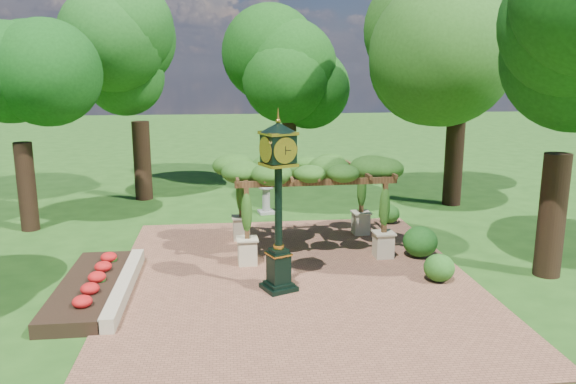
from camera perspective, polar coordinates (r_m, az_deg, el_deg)
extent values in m
plane|color=#1E4714|center=(15.21, 1.10, -10.16)|extent=(120.00, 120.00, 0.00)
cube|color=brown|center=(16.12, 0.62, -8.74)|extent=(10.00, 12.00, 0.04)
cube|color=#C6B793|center=(15.71, -16.24, -9.14)|extent=(0.35, 5.00, 0.40)
cube|color=red|center=(15.90, -19.48, -9.18)|extent=(1.50, 5.00, 0.36)
cube|color=black|center=(15.29, -0.95, -9.64)|extent=(1.05, 1.05, 0.12)
cube|color=black|center=(15.09, -0.95, -7.73)|extent=(0.66, 0.66, 0.90)
cube|color=orange|center=(14.96, -0.96, -6.29)|extent=(0.74, 0.74, 0.04)
cylinder|color=black|center=(14.59, -0.98, -1.44)|extent=(0.26, 0.26, 2.31)
cube|color=black|center=(14.31, -1.00, 4.41)|extent=(0.92, 0.92, 0.70)
cylinder|color=beige|center=(13.99, -0.29, 4.23)|extent=(0.57, 0.26, 0.60)
cone|color=black|center=(14.24, -1.01, 6.61)|extent=(1.18, 1.18, 0.25)
sphere|color=orange|center=(14.23, -1.01, 7.21)|extent=(0.14, 0.14, 0.14)
cube|color=beige|center=(17.11, -4.16, -6.06)|extent=(0.58, 0.58, 0.77)
cube|color=#50351B|center=(16.76, -4.22, -2.11)|extent=(0.14, 0.14, 1.58)
cube|color=beige|center=(17.93, 9.65, -5.34)|extent=(0.58, 0.58, 0.77)
cube|color=#50351B|center=(17.59, 9.80, -1.56)|extent=(0.14, 0.14, 1.58)
cube|color=beige|center=(19.55, -4.76, -3.70)|extent=(0.58, 0.58, 0.77)
cube|color=#50351B|center=(19.25, -4.82, -0.21)|extent=(0.14, 0.14, 1.58)
cube|color=beige|center=(20.27, 7.40, -3.17)|extent=(0.58, 0.58, 0.77)
cube|color=#50351B|center=(19.98, 7.50, 0.19)|extent=(0.14, 0.14, 1.58)
cube|color=#50351B|center=(16.86, 2.99, 0.99)|extent=(4.96, 0.30, 0.19)
cube|color=#50351B|center=(19.33, 1.47, 2.48)|extent=(4.96, 0.30, 0.19)
ellipsoid|color=#254F16|center=(18.05, 2.18, 2.51)|extent=(5.06, 3.25, 0.85)
cube|color=#999891|center=(23.15, -2.22, -2.04)|extent=(0.71, 0.71, 0.11)
cylinder|color=#999891|center=(23.03, -2.23, -0.83)|extent=(0.36, 0.36, 1.01)
cylinder|color=#999891|center=(22.91, -2.24, 0.45)|extent=(0.67, 0.67, 0.06)
ellipsoid|color=#235819|center=(16.29, 15.10, -7.44)|extent=(0.92, 0.92, 0.77)
ellipsoid|color=#1B5016|center=(18.16, 13.28, -4.93)|extent=(1.12, 1.12, 0.97)
ellipsoid|color=#255B1A|center=(21.84, 10.24, -2.20)|extent=(1.05, 1.05, 0.72)
cylinder|color=black|center=(22.54, -25.02, 0.48)|extent=(0.65, 0.65, 3.26)
ellipsoid|color=#104110|center=(22.14, -26.03, 11.18)|extent=(3.63, 3.63, 5.14)
cylinder|color=#301D12|center=(26.18, -14.58, 3.09)|extent=(0.77, 0.77, 3.54)
ellipsoid|color=#1A4F16|center=(25.86, -15.15, 13.13)|extent=(4.15, 4.15, 5.59)
cylinder|color=#301E13|center=(29.19, 0.13, 4.29)|extent=(0.74, 0.74, 3.41)
ellipsoid|color=#144411|center=(28.89, 0.13, 12.96)|extent=(4.56, 4.56, 5.38)
cylinder|color=black|center=(25.33, 16.49, 3.12)|extent=(0.79, 0.79, 3.93)
ellipsoid|color=#245117|center=(25.06, 17.23, 14.62)|extent=(5.52, 5.52, 6.20)
cylinder|color=black|center=(17.55, 25.25, -2.18)|extent=(0.74, 0.74, 3.55)
ellipsoid|color=#113E0F|center=(17.08, 26.70, 12.88)|extent=(4.89, 4.89, 5.61)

